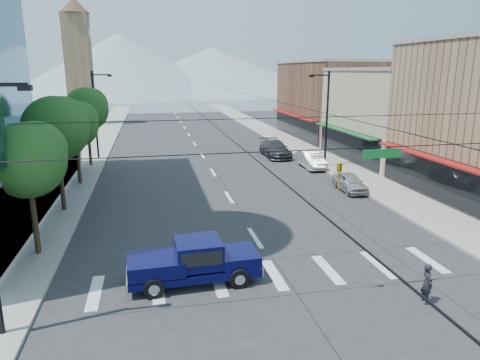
{
  "coord_description": "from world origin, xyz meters",
  "views": [
    {
      "loc": [
        -5.37,
        -15.54,
        9.02
      ],
      "look_at": [
        -0.56,
        7.4,
        3.0
      ],
      "focal_mm": 32.0,
      "sensor_mm": 36.0,
      "label": 1
    }
  ],
  "objects_px": {
    "parked_car_far": "(275,149)",
    "parked_car_near": "(350,182)",
    "parked_car_mid": "(311,160)",
    "pickup_truck": "(193,261)",
    "pedestrian": "(427,283)"
  },
  "relations": [
    {
      "from": "parked_car_far",
      "to": "parked_car_mid",
      "type": "bearing_deg",
      "value": -72.93
    },
    {
      "from": "parked_car_near",
      "to": "pickup_truck",
      "type": "bearing_deg",
      "value": -135.36
    },
    {
      "from": "pickup_truck",
      "to": "parked_car_far",
      "type": "relative_size",
      "value": 0.98
    },
    {
      "from": "pedestrian",
      "to": "parked_car_far",
      "type": "relative_size",
      "value": 0.28
    },
    {
      "from": "pedestrian",
      "to": "parked_car_mid",
      "type": "relative_size",
      "value": 0.35
    },
    {
      "from": "parked_car_far",
      "to": "pedestrian",
      "type": "bearing_deg",
      "value": -94.84
    },
    {
      "from": "pickup_truck",
      "to": "parked_car_mid",
      "type": "relative_size",
      "value": 1.23
    },
    {
      "from": "pedestrian",
      "to": "parked_car_mid",
      "type": "height_order",
      "value": "pedestrian"
    },
    {
      "from": "parked_car_near",
      "to": "parked_car_mid",
      "type": "height_order",
      "value": "parked_car_mid"
    },
    {
      "from": "parked_car_far",
      "to": "parked_car_near",
      "type": "bearing_deg",
      "value": -82.74
    },
    {
      "from": "pickup_truck",
      "to": "parked_car_mid",
      "type": "height_order",
      "value": "pickup_truck"
    },
    {
      "from": "pedestrian",
      "to": "parked_car_far",
      "type": "xyz_separation_m",
      "value": [
        2.55,
        29.9,
        0.03
      ]
    },
    {
      "from": "pickup_truck",
      "to": "parked_car_mid",
      "type": "xyz_separation_m",
      "value": [
        13.25,
        20.44,
        -0.23
      ]
    },
    {
      "from": "pickup_truck",
      "to": "parked_car_near",
      "type": "relative_size",
      "value": 1.44
    },
    {
      "from": "parked_car_near",
      "to": "parked_car_far",
      "type": "relative_size",
      "value": 0.68
    }
  ]
}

